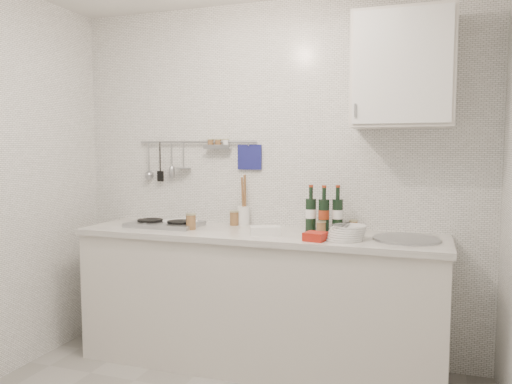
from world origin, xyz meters
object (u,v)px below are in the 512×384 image
plate_stack_sink (346,233)px  utensil_crock (244,213)px  wine_bottles (324,209)px  wall_cabinet (403,70)px  plate_stack_hob (180,223)px

plate_stack_sink → utensil_crock: size_ratio=0.69×
plate_stack_sink → wine_bottles: wine_bottles is taller
wall_cabinet → plate_stack_sink: size_ratio=2.76×
wine_bottles → wall_cabinet: bearing=-0.3°
plate_stack_sink → wine_bottles: bearing=129.1°
wall_cabinet → utensil_crock: (-1.09, 0.13, -0.94)m
plate_stack_hob → wine_bottles: 1.05m
plate_stack_hob → wall_cabinet: bearing=2.0°
wine_bottles → plate_stack_hob: bearing=-176.9°
wall_cabinet → wine_bottles: wall_cabinet is taller
wall_cabinet → wine_bottles: size_ratio=2.26×
plate_stack_sink → plate_stack_hob: bearing=172.1°
utensil_crock → plate_stack_sink: bearing=-23.7°
wall_cabinet → utensil_crock: bearing=173.3°
wall_cabinet → utensil_crock: wall_cabinet is taller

